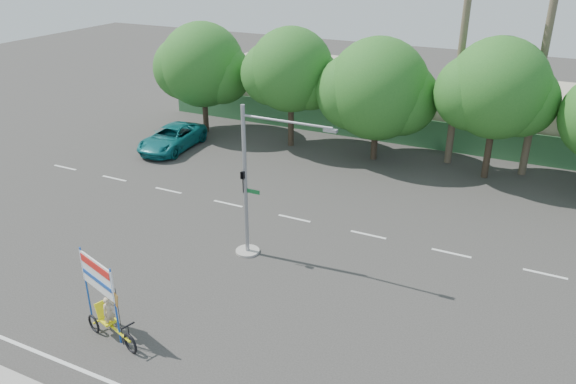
% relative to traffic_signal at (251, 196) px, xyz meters
% --- Properties ---
extents(ground, '(120.00, 120.00, 0.00)m').
position_rel_traffic_signal_xyz_m(ground, '(2.20, -3.98, -2.92)').
color(ground, '#33302D').
rests_on(ground, ground).
extents(fence, '(38.00, 0.08, 2.00)m').
position_rel_traffic_signal_xyz_m(fence, '(2.20, 17.52, -1.92)').
color(fence, '#336B3D').
rests_on(fence, ground).
extents(building_left, '(12.00, 8.00, 4.00)m').
position_rel_traffic_signal_xyz_m(building_left, '(-7.80, 22.02, -0.92)').
color(building_left, '#B8AF92').
rests_on(building_left, ground).
extents(building_right, '(14.00, 8.00, 3.60)m').
position_rel_traffic_signal_xyz_m(building_right, '(10.20, 22.02, -1.12)').
color(building_right, '#B8AF92').
rests_on(building_right, ground).
extents(tree_far_left, '(7.14, 6.00, 7.96)m').
position_rel_traffic_signal_xyz_m(tree_far_left, '(-11.85, 14.02, 1.84)').
color(tree_far_left, '#473828').
rests_on(tree_far_left, ground).
extents(tree_left, '(6.66, 5.60, 8.07)m').
position_rel_traffic_signal_xyz_m(tree_left, '(-4.85, 14.02, 2.14)').
color(tree_left, '#473828').
rests_on(tree_left, ground).
extents(tree_center, '(7.62, 6.40, 7.85)m').
position_rel_traffic_signal_xyz_m(tree_center, '(1.14, 14.02, 1.55)').
color(tree_center, '#473828').
rests_on(tree_center, ground).
extents(tree_right, '(6.90, 5.80, 8.36)m').
position_rel_traffic_signal_xyz_m(tree_right, '(8.15, 14.02, 2.32)').
color(tree_right, '#473828').
rests_on(tree_right, ground).
extents(palm_short, '(3.73, 3.79, 14.45)m').
position_rel_traffic_signal_xyz_m(palm_short, '(5.70, 15.52, 5.94)').
color(palm_short, '#70604C').
rests_on(palm_short, ground).
extents(traffic_signal, '(4.72, 1.10, 7.00)m').
position_rel_traffic_signal_xyz_m(traffic_signal, '(0.00, 0.00, 0.00)').
color(traffic_signal, gray).
rests_on(traffic_signal, ground).
extents(trike_billboard, '(3.07, 1.31, 3.15)m').
position_rel_traffic_signal_xyz_m(trike_billboard, '(-1.96, -7.26, -1.65)').
color(trike_billboard, black).
rests_on(trike_billboard, ground).
extents(pickup_truck, '(3.02, 5.87, 1.59)m').
position_rel_traffic_signal_xyz_m(pickup_truck, '(-11.75, 9.79, -2.13)').
color(pickup_truck, '#0F6B6F').
rests_on(pickup_truck, ground).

